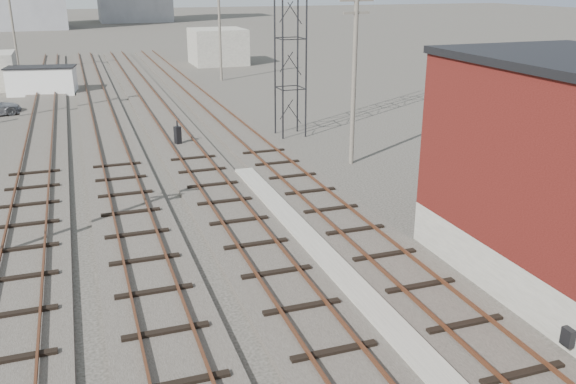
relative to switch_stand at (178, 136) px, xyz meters
name	(u,v)px	position (x,y,z in m)	size (l,w,h in m)	color
ground	(152,81)	(1.73, 25.55, -0.69)	(320.00, 320.00, 0.00)	#282621
track_right	(229,124)	(4.23, 4.55, -0.58)	(3.20, 90.00, 0.39)	#332D28
track_mid_right	(170,128)	(0.23, 4.55, -0.58)	(3.20, 90.00, 0.39)	#332D28
track_mid_left	(107,133)	(-3.77, 4.55, -0.58)	(3.20, 90.00, 0.39)	#332D28
track_left	(40,138)	(-7.77, 4.55, -0.58)	(3.20, 90.00, 0.39)	#332D28
platform_curb	(366,302)	(2.23, -20.45, -0.56)	(0.90, 28.00, 0.26)	gray
lattice_tower	(290,13)	(7.23, 0.55, 6.81)	(1.60, 1.60, 15.00)	black
utility_pole_left_c	(13,26)	(-10.77, 35.55, 4.11)	(1.80, 0.24, 9.00)	#595147
utility_pole_right_a	(354,74)	(8.23, -6.45, 4.11)	(1.80, 0.24, 9.00)	#595147
utility_pole_right_b	(220,30)	(8.23, 23.55, 4.11)	(1.80, 0.24, 9.00)	#595147
shed_right	(218,47)	(10.73, 35.55, 1.31)	(6.00, 6.00, 4.00)	gray
switch_stand	(178,136)	(0.00, 0.00, 0.00)	(0.44, 0.44, 1.46)	black
site_trailer	(42,80)	(-8.01, 21.20, 0.51)	(5.98, 3.34, 2.38)	silver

